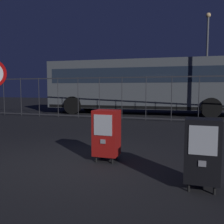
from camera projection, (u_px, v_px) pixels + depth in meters
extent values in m
plane|color=black|center=(78.00, 163.00, 4.84)|extent=(60.00, 60.00, 0.00)
cylinder|color=black|center=(96.00, 159.00, 4.93)|extent=(0.04, 0.04, 0.12)
cylinder|color=black|center=(112.00, 161.00, 4.82)|extent=(0.04, 0.04, 0.12)
cylinder|color=black|center=(101.00, 155.00, 5.19)|extent=(0.04, 0.04, 0.12)
cylinder|color=black|center=(117.00, 157.00, 5.08)|extent=(0.04, 0.04, 0.12)
cube|color=#9E1411|center=(107.00, 133.00, 4.96)|extent=(0.48, 0.40, 0.90)
cube|color=#B2B7BF|center=(103.00, 125.00, 4.75)|extent=(0.36, 0.01, 0.40)
cube|color=gray|center=(103.00, 142.00, 4.77)|extent=(0.10, 0.02, 0.08)
cylinder|color=black|center=(189.00, 187.00, 3.52)|extent=(0.04, 0.04, 0.12)
cylinder|color=black|center=(214.00, 190.00, 3.41)|extent=(0.04, 0.04, 0.12)
cylinder|color=black|center=(189.00, 180.00, 3.78)|extent=(0.04, 0.04, 0.12)
cylinder|color=black|center=(213.00, 183.00, 3.67)|extent=(0.04, 0.04, 0.12)
cube|color=black|center=(202.00, 150.00, 3.55)|extent=(0.48, 0.40, 0.90)
cube|color=#B2B7BF|center=(203.00, 141.00, 3.34)|extent=(0.36, 0.01, 0.40)
cube|color=gray|center=(202.00, 164.00, 3.36)|extent=(0.10, 0.02, 0.08)
cube|color=#2D2D33|center=(146.00, 77.00, 11.19)|extent=(18.00, 0.04, 0.05)
cube|color=#2D2D33|center=(146.00, 118.00, 11.36)|extent=(18.00, 0.04, 0.05)
cylinder|color=#2D2D33|center=(4.00, 97.00, 13.77)|extent=(0.03, 0.03, 2.00)
cylinder|color=#2D2D33|center=(21.00, 97.00, 13.41)|extent=(0.03, 0.03, 2.00)
cylinder|color=#2D2D33|center=(39.00, 97.00, 13.06)|extent=(0.03, 0.03, 2.00)
cylinder|color=#2D2D33|center=(58.00, 97.00, 12.70)|extent=(0.03, 0.03, 2.00)
cylinder|color=#2D2D33|center=(78.00, 98.00, 12.35)|extent=(0.03, 0.03, 2.00)
cylinder|color=#2D2D33|center=(99.00, 98.00, 11.99)|extent=(0.03, 0.03, 2.00)
cylinder|color=#2D2D33|center=(122.00, 98.00, 11.64)|extent=(0.03, 0.03, 2.00)
cylinder|color=#2D2D33|center=(146.00, 98.00, 11.28)|extent=(0.03, 0.03, 2.00)
cylinder|color=#2D2D33|center=(172.00, 99.00, 10.92)|extent=(0.03, 0.03, 2.00)
cylinder|color=#2D2D33|center=(199.00, 99.00, 10.57)|extent=(0.03, 0.03, 2.00)
cube|color=#4C5156|center=(141.00, 84.00, 14.33)|extent=(10.62, 3.07, 2.65)
cube|color=#1E2838|center=(141.00, 76.00, 14.29)|extent=(9.99, 3.06, 0.80)
cube|color=black|center=(140.00, 106.00, 14.44)|extent=(10.41, 3.07, 0.16)
cylinder|color=black|center=(211.00, 108.00, 12.27)|extent=(1.01, 0.33, 1.00)
cylinder|color=black|center=(206.00, 105.00, 14.67)|extent=(1.01, 0.33, 1.00)
cylinder|color=black|center=(73.00, 105.00, 14.21)|extent=(1.01, 0.33, 1.00)
cylinder|color=black|center=(88.00, 103.00, 16.61)|extent=(1.01, 0.33, 1.00)
cylinder|color=#4C4F54|center=(207.00, 64.00, 16.49)|extent=(0.14, 0.14, 6.06)
sphere|color=#FFD18C|center=(208.00, 15.00, 16.20)|extent=(0.32, 0.32, 0.32)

